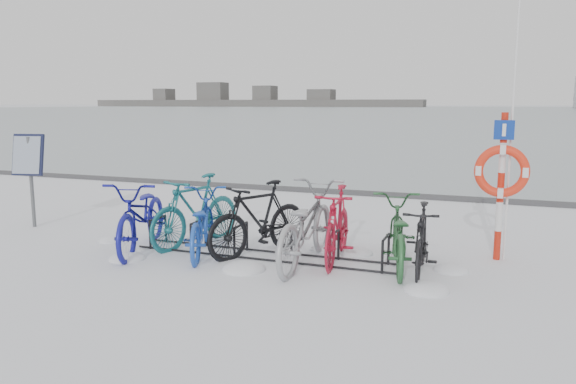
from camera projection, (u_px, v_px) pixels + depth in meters
ground at (263, 256)px, 8.24m from camera, size 900.00×900.00×0.00m
ice_sheet at (489, 111)px, 151.47m from camera, size 400.00×298.00×0.02m
quay_edge at (358, 193)px, 13.69m from camera, size 400.00×0.25×0.10m
bike_rack at (263, 244)px, 8.21m from camera, size 4.00×0.48×0.46m
info_board at (29, 160)px, 9.99m from camera, size 0.59×0.34×1.68m
lifebuoy_station at (502, 172)px, 7.82m from camera, size 0.74×0.22×3.82m
shoreline at (244, 101)px, 290.52m from camera, size 180.00×12.00×9.50m
bike_0 at (143, 213)px, 8.59m from camera, size 1.37×2.29×1.13m
bike_1 at (196, 209)px, 8.88m from camera, size 1.02×1.99×1.15m
bike_2 at (201, 221)px, 8.35m from camera, size 1.28×1.99×0.98m
bike_3 at (259, 216)px, 8.33m from camera, size 1.32×1.90×1.12m
bike_4 at (306, 222)px, 7.81m from camera, size 0.79×2.23×1.17m
bike_5 at (338, 223)px, 7.97m from camera, size 0.70×1.86×1.09m
bike_6 at (397, 231)px, 7.66m from camera, size 1.05×1.99×0.99m
bike_7 at (422, 238)px, 7.37m from camera, size 0.55×1.61×0.95m
snow_drifts at (282, 262)px, 7.96m from camera, size 5.77×1.99×0.21m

